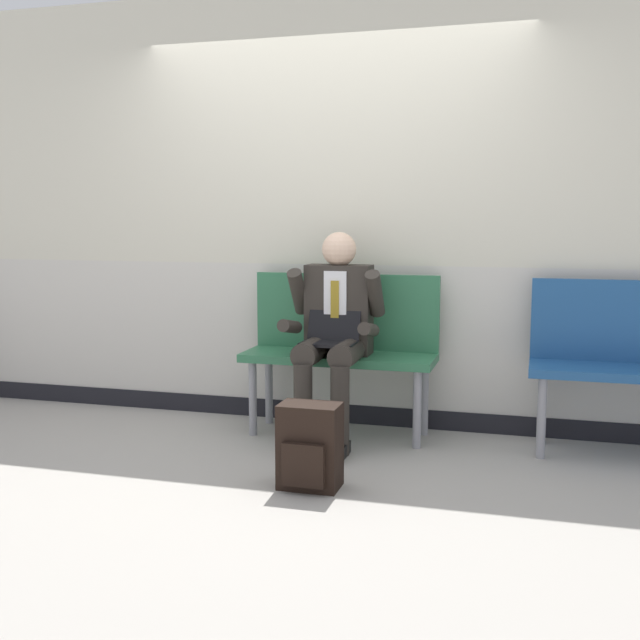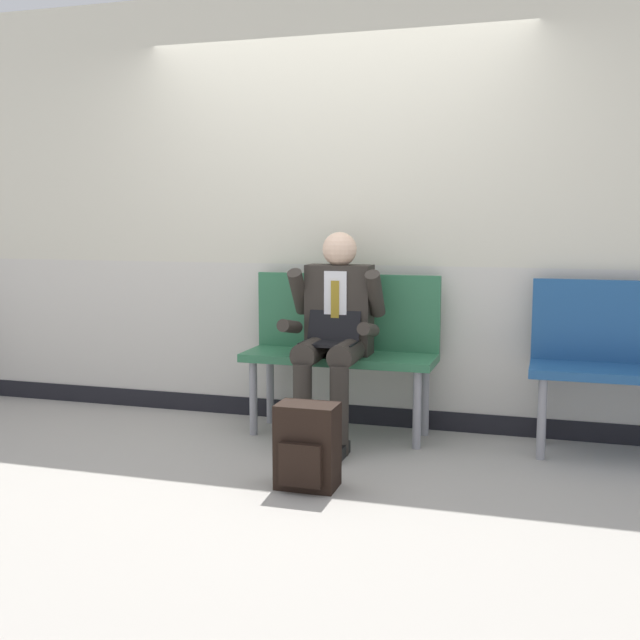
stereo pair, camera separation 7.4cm
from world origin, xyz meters
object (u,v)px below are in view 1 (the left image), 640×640
at_px(bench_empty, 627,354).
at_px(person_seated, 334,330).
at_px(bench_with_person, 342,341).
at_px(backpack, 310,447).

height_order(bench_empty, person_seated, person_seated).
xyz_separation_m(bench_with_person, backpack, (0.10, -1.05, -0.37)).
bearing_deg(bench_empty, bench_with_person, 179.97).
bearing_deg(bench_empty, person_seated, -173.01).
height_order(bench_empty, backpack, bench_empty).
relative_size(bench_with_person, backpack, 2.76).
distance_m(bench_with_person, person_seated, 0.23).
xyz_separation_m(bench_with_person, person_seated, (-0.00, -0.21, 0.10)).
distance_m(bench_with_person, bench_empty, 1.67).
xyz_separation_m(person_seated, backpack, (0.10, -0.84, -0.47)).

